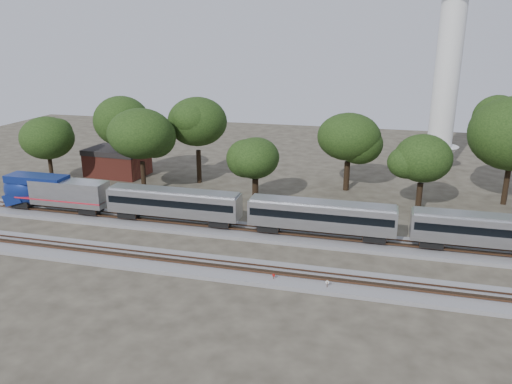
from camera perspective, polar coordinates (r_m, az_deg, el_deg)
ground at (r=53.96m, az=-3.47°, el=-6.96°), size 160.00×160.00×0.00m
track_far at (r=59.14m, az=-1.68°, el=-4.45°), size 160.00×5.00×0.73m
track_near at (r=50.46m, az=-4.89°, el=-8.56°), size 160.00×5.00×0.73m
train at (r=56.34m, az=7.61°, el=-2.62°), size 85.83×2.95×4.35m
switch_stand_red at (r=47.56m, az=2.01°, el=-9.70°), size 0.29×0.12×0.93m
switch_stand_white at (r=46.53m, az=8.13°, el=-10.41°), size 0.34×0.09×1.06m
switch_lever at (r=48.15m, az=-0.10°, el=-9.91°), size 0.52×0.34×0.30m
brick_building at (r=85.83m, az=-15.55°, el=3.37°), size 9.85×7.26×4.53m
tree_0 at (r=82.98m, az=-22.77°, el=5.70°), size 7.40×7.40×10.43m
tree_1 at (r=80.34m, az=-15.10°, el=7.81°), size 9.76×9.76×13.76m
tree_2 at (r=73.01m, az=-13.08°, el=6.50°), size 9.10×9.10×12.83m
tree_3 at (r=77.33m, az=-6.72°, el=7.98°), size 9.83×9.83×13.86m
tree_4 at (r=67.34m, az=-0.08°, el=3.89°), size 6.59×6.59×9.29m
tree_5 at (r=74.44m, az=10.57°, el=6.21°), size 8.24×8.24×11.62m
tree_6 at (r=67.42m, az=18.55°, el=3.66°), size 7.37×7.37×10.39m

